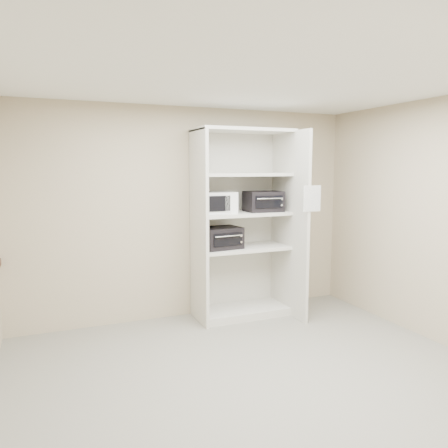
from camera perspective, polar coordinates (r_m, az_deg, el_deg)
name	(u,v)px	position (r m, az deg, el deg)	size (l,w,h in m)	color
floor	(259,381)	(4.26, 4.57, -19.74)	(4.50, 4.00, 0.01)	slate
ceiling	(262,76)	(3.86, 5.01, 18.71)	(4.50, 4.00, 0.01)	white
wall_back	(189,213)	(5.67, -4.55, 1.41)	(4.50, 0.02, 2.70)	#B5A28C
wall_right	(447,223)	(5.26, 27.12, 0.14)	(0.02, 4.00, 2.70)	#B5A28C
shelving_unit	(245,230)	(5.67, 2.82, -0.81)	(1.24, 0.92, 2.42)	beige
microwave	(217,202)	(5.49, -0.94, 2.83)	(0.44, 0.34, 0.26)	white
toaster_oven_upper	(263,201)	(5.70, 5.14, 2.96)	(0.46, 0.34, 0.26)	black
toaster_oven_lower	(221,238)	(5.53, -0.44, -1.81)	(0.48, 0.37, 0.27)	black
paper_sign	(312,199)	(5.37, 11.44, 3.27)	(0.24, 0.01, 0.31)	white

